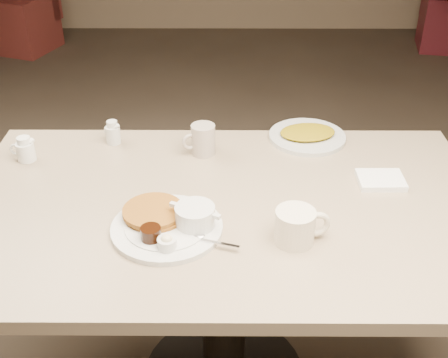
{
  "coord_description": "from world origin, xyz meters",
  "views": [
    {
      "loc": [
        0.01,
        -1.32,
        1.66
      ],
      "look_at": [
        0.0,
        0.02,
        0.82
      ],
      "focal_mm": 45.85,
      "sensor_mm": 36.0,
      "label": 1
    }
  ],
  "objects_px": {
    "diner_table": "(224,251)",
    "creamer_right": "(113,133)",
    "coffee_mug_near": "(297,226)",
    "creamer_left": "(25,150)",
    "hash_plate": "(307,135)",
    "coffee_mug_far": "(202,140)",
    "main_plate": "(170,222)"
  },
  "relations": [
    {
      "from": "coffee_mug_near",
      "to": "creamer_left",
      "type": "height_order",
      "value": "coffee_mug_near"
    },
    {
      "from": "diner_table",
      "to": "hash_plate",
      "type": "relative_size",
      "value": 4.97
    },
    {
      "from": "hash_plate",
      "to": "diner_table",
      "type": "bearing_deg",
      "value": -125.63
    },
    {
      "from": "coffee_mug_far",
      "to": "creamer_right",
      "type": "relative_size",
      "value": 1.48
    },
    {
      "from": "coffee_mug_near",
      "to": "hash_plate",
      "type": "height_order",
      "value": "coffee_mug_near"
    },
    {
      "from": "diner_table",
      "to": "creamer_right",
      "type": "xyz_separation_m",
      "value": [
        -0.37,
        0.36,
        0.21
      ]
    },
    {
      "from": "creamer_right",
      "to": "creamer_left",
      "type": "bearing_deg",
      "value": -155.88
    },
    {
      "from": "hash_plate",
      "to": "creamer_left",
      "type": "bearing_deg",
      "value": -170.8
    },
    {
      "from": "diner_table",
      "to": "creamer_right",
      "type": "distance_m",
      "value": 0.56
    },
    {
      "from": "creamer_left",
      "to": "diner_table",
      "type": "bearing_deg",
      "value": -21.2
    },
    {
      "from": "diner_table",
      "to": "creamer_left",
      "type": "bearing_deg",
      "value": 158.8
    },
    {
      "from": "diner_table",
      "to": "main_plate",
      "type": "height_order",
      "value": "main_plate"
    },
    {
      "from": "main_plate",
      "to": "hash_plate",
      "type": "height_order",
      "value": "main_plate"
    },
    {
      "from": "coffee_mug_far",
      "to": "creamer_left",
      "type": "distance_m",
      "value": 0.56
    },
    {
      "from": "diner_table",
      "to": "main_plate",
      "type": "distance_m",
      "value": 0.27
    },
    {
      "from": "coffee_mug_far",
      "to": "hash_plate",
      "type": "height_order",
      "value": "coffee_mug_far"
    },
    {
      "from": "main_plate",
      "to": "coffee_mug_near",
      "type": "distance_m",
      "value": 0.33
    },
    {
      "from": "creamer_left",
      "to": "creamer_right",
      "type": "distance_m",
      "value": 0.28
    },
    {
      "from": "diner_table",
      "to": "creamer_left",
      "type": "xyz_separation_m",
      "value": [
        -0.63,
        0.24,
        0.21
      ]
    },
    {
      "from": "main_plate",
      "to": "coffee_mug_near",
      "type": "relative_size",
      "value": 2.55
    },
    {
      "from": "main_plate",
      "to": "hash_plate",
      "type": "xyz_separation_m",
      "value": [
        0.42,
        0.51,
        -0.01
      ]
    },
    {
      "from": "diner_table",
      "to": "coffee_mug_near",
      "type": "xyz_separation_m",
      "value": [
        0.18,
        -0.16,
        0.22
      ]
    },
    {
      "from": "hash_plate",
      "to": "coffee_mug_near",
      "type": "bearing_deg",
      "value": -99.75
    },
    {
      "from": "creamer_left",
      "to": "hash_plate",
      "type": "xyz_separation_m",
      "value": [
        0.91,
        0.15,
        -0.02
      ]
    },
    {
      "from": "diner_table",
      "to": "coffee_mug_far",
      "type": "xyz_separation_m",
      "value": [
        -0.07,
        0.29,
        0.22
      ]
    },
    {
      "from": "coffee_mug_near",
      "to": "creamer_right",
      "type": "distance_m",
      "value": 0.76
    },
    {
      "from": "creamer_left",
      "to": "hash_plate",
      "type": "bearing_deg",
      "value": 9.2
    },
    {
      "from": "diner_table",
      "to": "coffee_mug_far",
      "type": "height_order",
      "value": "coffee_mug_far"
    },
    {
      "from": "coffee_mug_far",
      "to": "creamer_right",
      "type": "xyz_separation_m",
      "value": [
        -0.3,
        0.07,
        -0.01
      ]
    },
    {
      "from": "diner_table",
      "to": "creamer_right",
      "type": "relative_size",
      "value": 18.75
    },
    {
      "from": "creamer_right",
      "to": "hash_plate",
      "type": "xyz_separation_m",
      "value": [
        0.65,
        0.03,
        -0.02
      ]
    },
    {
      "from": "coffee_mug_near",
      "to": "hash_plate",
      "type": "xyz_separation_m",
      "value": [
        0.1,
        0.55,
        -0.03
      ]
    }
  ]
}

